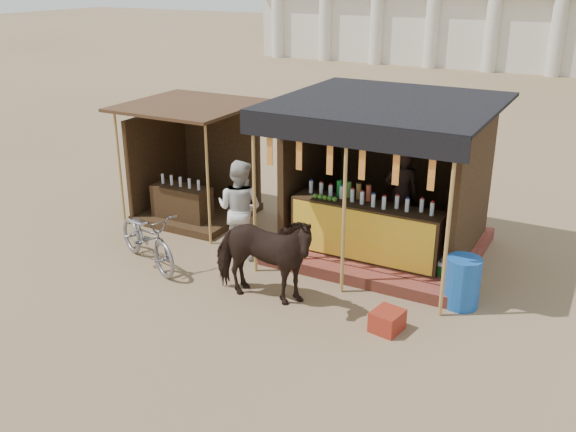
# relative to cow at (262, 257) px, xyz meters

# --- Properties ---
(ground) EXTENTS (120.00, 120.00, 0.00)m
(ground) POSITION_rel_cow_xyz_m (-0.03, -0.70, -0.75)
(ground) COLOR #846B4C
(ground) RESTS_ON ground
(main_stall) EXTENTS (3.60, 3.61, 2.78)m
(main_stall) POSITION_rel_cow_xyz_m (0.98, 2.65, 0.28)
(main_stall) COLOR #994432
(main_stall) RESTS_ON ground
(secondary_stall) EXTENTS (2.40, 2.40, 2.38)m
(secondary_stall) POSITION_rel_cow_xyz_m (-3.20, 2.53, 0.11)
(secondary_stall) COLOR #392714
(secondary_stall) RESTS_ON ground
(cow) EXTENTS (1.84, 0.97, 1.49)m
(cow) POSITION_rel_cow_xyz_m (0.00, 0.00, 0.00)
(cow) COLOR black
(cow) RESTS_ON ground
(motorbike) EXTENTS (2.02, 1.40, 1.01)m
(motorbike) POSITION_rel_cow_xyz_m (-2.42, 0.19, -0.24)
(motorbike) COLOR gray
(motorbike) RESTS_ON ground
(bystander) EXTENTS (0.90, 0.72, 1.77)m
(bystander) POSITION_rel_cow_xyz_m (-1.22, 1.30, 0.14)
(bystander) COLOR silver
(bystander) RESTS_ON ground
(blue_barrel) EXTENTS (0.68, 0.68, 0.79)m
(blue_barrel) POSITION_rel_cow_xyz_m (2.76, 1.30, -0.35)
(blue_barrel) COLOR #154DA3
(blue_barrel) RESTS_ON ground
(red_crate) EXTENTS (0.46, 0.50, 0.31)m
(red_crate) POSITION_rel_cow_xyz_m (2.01, 0.08, -0.59)
(red_crate) COLOR maroon
(red_crate) RESTS_ON ground
(cooler) EXTENTS (0.72, 0.56, 0.46)m
(cooler) POSITION_rel_cow_xyz_m (2.31, 1.90, -0.51)
(cooler) COLOR #16651E
(cooler) RESTS_ON ground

